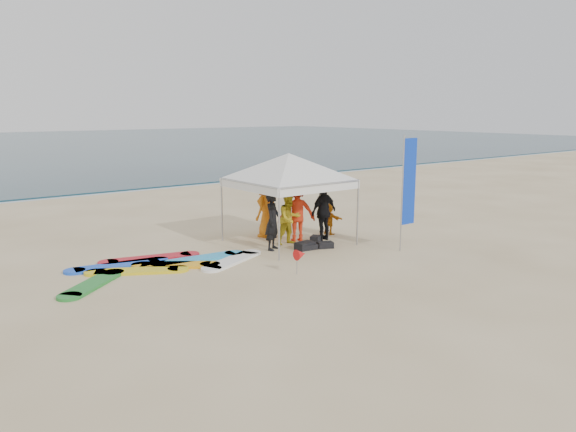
# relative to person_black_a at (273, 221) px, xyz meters

# --- Properties ---
(ground) EXTENTS (120.00, 120.00, 0.00)m
(ground) POSITION_rel_person_black_a_xyz_m (-0.21, -3.69, -0.86)
(ground) COLOR beige
(ground) RESTS_ON ground
(shoreline_foam) EXTENTS (160.00, 1.20, 0.01)m
(shoreline_foam) POSITION_rel_person_black_a_xyz_m (-0.21, 14.51, -0.86)
(shoreline_foam) COLOR silver
(shoreline_foam) RESTS_ON ground
(person_black_a) EXTENTS (0.75, 0.70, 1.72)m
(person_black_a) POSITION_rel_person_black_a_xyz_m (0.00, 0.00, 0.00)
(person_black_a) COLOR black
(person_black_a) RESTS_ON ground
(person_yellow) EXTENTS (0.80, 0.63, 1.61)m
(person_yellow) POSITION_rel_person_black_a_xyz_m (0.80, 0.23, -0.06)
(person_yellow) COLOR gold
(person_yellow) RESTS_ON ground
(person_orange_a) EXTENTS (1.38, 1.10, 1.87)m
(person_orange_a) POSITION_rel_person_black_a_xyz_m (1.27, 0.46, 0.07)
(person_orange_a) COLOR red
(person_orange_a) RESTS_ON ground
(person_black_b) EXTENTS (1.11, 0.58, 1.81)m
(person_black_b) POSITION_rel_person_black_a_xyz_m (1.99, 0.02, 0.05)
(person_black_b) COLOR black
(person_black_b) RESTS_ON ground
(person_orange_b) EXTENTS (1.07, 0.90, 1.88)m
(person_orange_b) POSITION_rel_person_black_a_xyz_m (0.88, 1.50, 0.08)
(person_orange_b) COLOR #C86711
(person_orange_b) RESTS_ON ground
(person_seated) EXTENTS (0.41, 0.99, 1.03)m
(person_seated) POSITION_rel_person_black_a_xyz_m (2.70, 0.55, -0.34)
(person_seated) COLOR orange
(person_seated) RESTS_ON ground
(canopy_tent) EXTENTS (4.19, 4.19, 3.16)m
(canopy_tent) POSITION_rel_person_black_a_xyz_m (0.89, 0.39, 1.89)
(canopy_tent) COLOR #A5A5A8
(canopy_tent) RESTS_ON ground
(feather_flag) EXTENTS (0.57, 0.04, 3.35)m
(feather_flag) POSITION_rel_person_black_a_xyz_m (3.09, -2.40, 1.11)
(feather_flag) COLOR #A5A5A8
(feather_flag) RESTS_ON ground
(marker_pennant) EXTENTS (0.28, 0.28, 0.64)m
(marker_pennant) POSITION_rel_person_black_a_xyz_m (-0.91, -2.42, -0.36)
(marker_pennant) COLOR #A5A5A8
(marker_pennant) RESTS_ON ground
(gear_pile) EXTENTS (1.37, 1.18, 0.22)m
(gear_pile) POSITION_rel_person_black_a_xyz_m (1.03, -0.54, -0.76)
(gear_pile) COLOR black
(gear_pile) RESTS_ON ground
(surfboard_spread) EXTENTS (5.57, 2.72, 0.07)m
(surfboard_spread) POSITION_rel_person_black_a_xyz_m (-3.45, 0.34, -0.82)
(surfboard_spread) COLOR yellow
(surfboard_spread) RESTS_ON ground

